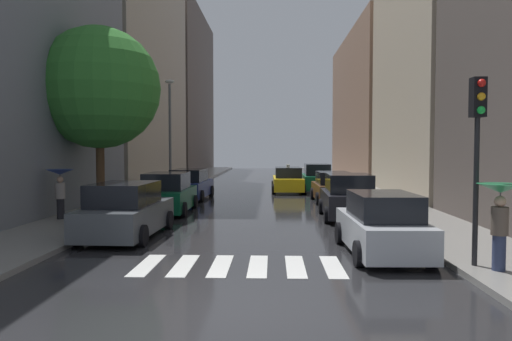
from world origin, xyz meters
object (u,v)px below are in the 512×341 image
object	(u,v)px
taxi_midroad	(288,180)
traffic_light_right_corner	(478,129)
street_tree_left	(99,88)
parked_car_right_nearest	(382,226)
pedestrian_foreground	(500,208)
parked_car_right_third	(333,188)
parked_car_left_third	(190,185)
lamp_post_left	(170,127)
parked_car_left_second	(168,194)
parked_car_left_nearest	(126,212)
parked_car_right_second	(348,198)
parked_car_right_fourth	(317,178)
pedestrian_near_tree	(60,183)

from	to	relation	value
taxi_midroad	traffic_light_right_corner	bearing A→B (deg)	-170.37
street_tree_left	traffic_light_right_corner	distance (m)	15.66
parked_car_right_nearest	pedestrian_foreground	bearing A→B (deg)	-137.54
parked_car_right_third	parked_car_right_nearest	bearing A→B (deg)	177.59
parked_car_left_third	taxi_midroad	world-z (taller)	taxi_midroad
parked_car_right_nearest	lamp_post_left	size ratio (longest dim) A/B	0.62
parked_car_left_second	parked_car_right_third	size ratio (longest dim) A/B	1.07
pedestrian_foreground	traffic_light_right_corner	bearing A→B (deg)	154.65
parked_car_left_nearest	parked_car_right_second	bearing A→B (deg)	-59.17
parked_car_left_nearest	traffic_light_right_corner	size ratio (longest dim) A/B	1.08
parked_car_right_fourth	traffic_light_right_corner	distance (m)	20.87
parked_car_left_second	lamp_post_left	world-z (taller)	lamp_post_left
pedestrian_foreground	street_tree_left	world-z (taller)	street_tree_left
parked_car_right_third	pedestrian_foreground	distance (m)	14.80
parked_car_left_nearest	pedestrian_foreground	distance (m)	10.68
pedestrian_foreground	taxi_midroad	bearing A→B (deg)	126.69
parked_car_right_nearest	pedestrian_near_tree	world-z (taller)	pedestrian_near_tree
parked_car_left_nearest	parked_car_right_third	size ratio (longest dim) A/B	1.13
parked_car_right_fourth	parked_car_left_nearest	bearing A→B (deg)	156.04
pedestrian_near_tree	lamp_post_left	size ratio (longest dim) A/B	0.27
parked_car_left_second	pedestrian_near_tree	distance (m)	4.59
parked_car_left_second	parked_car_right_third	distance (m)	9.00
parked_car_left_second	lamp_post_left	bearing A→B (deg)	11.01
parked_car_right_fourth	parked_car_right_nearest	bearing A→B (deg)	-179.38
parked_car_right_third	traffic_light_right_corner	xyz separation A→B (m)	(1.48, -14.24, 2.53)
traffic_light_right_corner	lamp_post_left	size ratio (longest dim) A/B	0.62
lamp_post_left	traffic_light_right_corner	bearing A→B (deg)	-59.00
parked_car_right_second	parked_car_right_fourth	xyz separation A→B (m)	(-0.13, 12.34, 0.00)
lamp_post_left	parked_car_right_fourth	bearing A→B (deg)	14.23
lamp_post_left	parked_car_right_second	bearing A→B (deg)	-46.72
taxi_midroad	street_tree_left	bearing A→B (deg)	139.75
pedestrian_near_tree	traffic_light_right_corner	bearing A→B (deg)	-73.54
taxi_midroad	pedestrian_foreground	xyz separation A→B (m)	(4.01, -20.36, 0.78)
parked_car_right_third	pedestrian_near_tree	distance (m)	13.51
parked_car_left_second	pedestrian_foreground	world-z (taller)	pedestrian_foreground
pedestrian_foreground	traffic_light_right_corner	world-z (taller)	traffic_light_right_corner
parked_car_left_third	street_tree_left	bearing A→B (deg)	155.94
taxi_midroad	pedestrian_near_tree	distance (m)	15.97
taxi_midroad	pedestrian_foreground	bearing A→B (deg)	-169.65
parked_car_left_third	parked_car_left_second	bearing A→B (deg)	-177.42
parked_car_left_third	parked_car_right_third	xyz separation A→B (m)	(7.80, -1.17, -0.03)
taxi_midroad	parked_car_right_third	bearing A→B (deg)	-159.81
parked_car_left_second	street_tree_left	size ratio (longest dim) A/B	0.55
parked_car_left_nearest	taxi_midroad	xyz separation A→B (m)	(5.68, 15.92, -0.05)
parked_car_right_third	traffic_light_right_corner	world-z (taller)	traffic_light_right_corner
parked_car_right_fourth	street_tree_left	distance (m)	15.93
parked_car_right_third	street_tree_left	size ratio (longest dim) A/B	0.52
parked_car_right_second	parked_car_right_third	distance (m)	5.93
parked_car_right_second	pedestrian_foreground	size ratio (longest dim) A/B	2.14
parked_car_left_third	traffic_light_right_corner	world-z (taller)	traffic_light_right_corner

